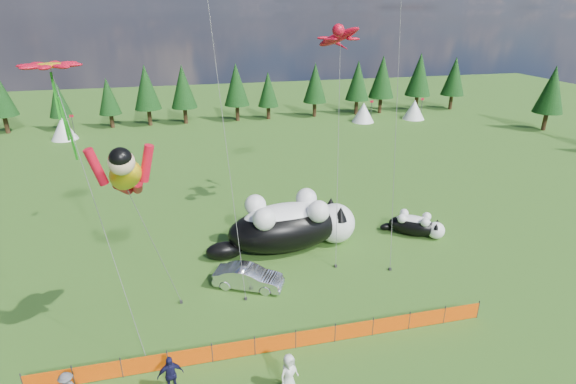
% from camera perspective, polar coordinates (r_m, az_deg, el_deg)
% --- Properties ---
extents(ground, '(160.00, 160.00, 0.00)m').
position_cam_1_polar(ground, '(25.26, -3.05, -15.14)').
color(ground, '#103A0A').
rests_on(ground, ground).
extents(safety_fence, '(22.06, 0.06, 1.10)m').
position_cam_1_polar(safety_fence, '(22.66, -1.61, -18.64)').
color(safety_fence, '#262626').
rests_on(safety_fence, ground).
extents(tree_line, '(90.00, 4.00, 8.00)m').
position_cam_1_polar(tree_line, '(65.83, -10.49, 12.09)').
color(tree_line, black).
rests_on(tree_line, ground).
extents(festival_tents, '(50.00, 3.20, 2.80)m').
position_cam_1_polar(festival_tents, '(63.03, 0.13, 9.59)').
color(festival_tents, white).
rests_on(festival_tents, ground).
extents(cat_large, '(10.49, 4.32, 3.79)m').
position_cam_1_polar(cat_large, '(30.38, 0.45, -4.14)').
color(cat_large, black).
rests_on(cat_large, ground).
extents(cat_small, '(4.05, 3.33, 1.67)m').
position_cam_1_polar(cat_small, '(33.86, 15.93, -4.04)').
color(cat_small, black).
rests_on(cat_small, ground).
extents(car, '(4.31, 3.03, 1.35)m').
position_cam_1_polar(car, '(26.97, -5.04, -10.74)').
color(car, silver).
rests_on(car, ground).
extents(spectator_c, '(1.20, 0.75, 1.90)m').
position_cam_1_polar(spectator_c, '(21.13, -14.70, -21.57)').
color(spectator_c, '#17163E').
rests_on(spectator_c, ground).
extents(spectator_e, '(1.09, 0.96, 1.87)m').
position_cam_1_polar(spectator_e, '(20.64, 0.09, -22.00)').
color(spectator_e, silver).
rests_on(spectator_e, ground).
extents(superhero_kite, '(4.77, 5.43, 10.93)m').
position_cam_1_polar(superhero_kite, '(20.15, -19.99, 2.04)').
color(superhero_kite, gold).
rests_on(superhero_kite, ground).
extents(gecko_kite, '(4.99, 11.23, 15.77)m').
position_cam_1_polar(gecko_kite, '(33.41, 6.42, 18.95)').
color(gecko_kite, red).
rests_on(gecko_kite, ground).
extents(flower_kite, '(4.83, 7.17, 14.25)m').
position_cam_1_polar(flower_kite, '(23.24, -27.93, 13.60)').
color(flower_kite, red).
rests_on(flower_kite, ground).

